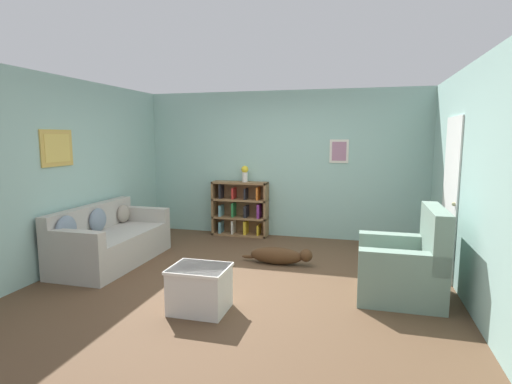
{
  "coord_description": "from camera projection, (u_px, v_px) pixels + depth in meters",
  "views": [
    {
      "loc": [
        1.38,
        -4.8,
        1.8
      ],
      "look_at": [
        0.0,
        0.4,
        1.05
      ],
      "focal_mm": 28.0,
      "sensor_mm": 36.0,
      "label": 1
    }
  ],
  "objects": [
    {
      "name": "ground_plane",
      "position": [
        248.0,
        276.0,
        5.2
      ],
      "size": [
        14.0,
        14.0,
        0.0
      ],
      "primitive_type": "plane",
      "color": "brown"
    },
    {
      "name": "vase",
      "position": [
        245.0,
        173.0,
        7.15
      ],
      "size": [
        0.13,
        0.13,
        0.29
      ],
      "color": "silver",
      "rests_on": "bookshelf"
    },
    {
      "name": "wall_back",
      "position": [
        282.0,
        164.0,
        7.17
      ],
      "size": [
        5.6,
        0.13,
        2.6
      ],
      "color": "#93BCB2",
      "rests_on": "ground_plane"
    },
    {
      "name": "recliner_chair",
      "position": [
        406.0,
        266.0,
        4.5
      ],
      "size": [
        0.89,
        0.97,
        1.03
      ],
      "color": "gray",
      "rests_on": "ground_plane"
    },
    {
      "name": "wall_right",
      "position": [
        471.0,
        183.0,
        4.39
      ],
      "size": [
        0.16,
        5.0,
        2.6
      ],
      "color": "#93BCB2",
      "rests_on": "ground_plane"
    },
    {
      "name": "bookshelf",
      "position": [
        240.0,
        209.0,
        7.29
      ],
      "size": [
        1.02,
        0.28,
        0.99
      ],
      "color": "olive",
      "rests_on": "ground_plane"
    },
    {
      "name": "wall_left",
      "position": [
        75.0,
        172.0,
        5.66
      ],
      "size": [
        0.13,
        5.0,
        2.6
      ],
      "color": "#93BCB2",
      "rests_on": "ground_plane"
    },
    {
      "name": "couch",
      "position": [
        110.0,
        241.0,
        5.7
      ],
      "size": [
        0.87,
        1.82,
        0.82
      ],
      "color": "#ADA89E",
      "rests_on": "ground_plane"
    },
    {
      "name": "dog",
      "position": [
        280.0,
        256.0,
        5.65
      ],
      "size": [
        1.04,
        0.22,
        0.25
      ],
      "color": "#472D19",
      "rests_on": "ground_plane"
    },
    {
      "name": "coffee_table",
      "position": [
        200.0,
        288.0,
        4.13
      ],
      "size": [
        0.59,
        0.49,
        0.47
      ],
      "color": "silver",
      "rests_on": "ground_plane"
    }
  ]
}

